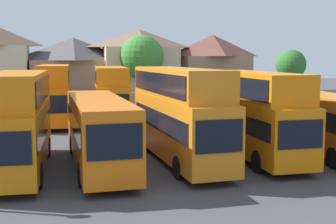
% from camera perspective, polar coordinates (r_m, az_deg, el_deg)
% --- Properties ---
extents(ground, '(140.00, 140.00, 0.00)m').
position_cam_1_polar(ground, '(42.14, -4.69, -0.82)').
color(ground, '#424247').
extents(depot_boundary_wall, '(56.00, 0.50, 1.80)m').
position_cam_1_polar(depot_boundary_wall, '(49.81, -6.06, 1.39)').
color(depot_boundary_wall, gray).
rests_on(depot_boundary_wall, ground).
extents(bus_1, '(2.85, 10.55, 4.89)m').
position_cam_1_polar(bus_1, '(23.40, -18.41, -0.51)').
color(bus_1, orange).
rests_on(bus_1, ground).
extents(bus_2, '(2.87, 11.65, 3.55)m').
position_cam_1_polar(bus_2, '(23.51, -8.75, -1.99)').
color(bus_2, orange).
rests_on(bus_2, ground).
extents(bus_3, '(3.00, 11.32, 5.05)m').
position_cam_1_polar(bus_3, '(24.37, 1.33, 0.34)').
color(bus_3, orange).
rests_on(bus_3, ground).
extents(bus_4, '(2.61, 10.11, 4.82)m').
position_cam_1_polar(bus_4, '(25.69, 10.78, 0.27)').
color(bus_4, orange).
rests_on(bus_4, ground).
extents(bus_5, '(3.20, 11.69, 3.52)m').
position_cam_1_polar(bus_5, '(27.88, 18.69, -0.93)').
color(bus_5, orange).
rests_on(bus_5, ground).
extents(bus_6, '(2.78, 10.78, 5.00)m').
position_cam_1_polar(bus_6, '(39.70, -14.12, 2.61)').
color(bus_6, orange).
rests_on(bus_6, ground).
extents(bus_7, '(3.26, 10.97, 4.82)m').
position_cam_1_polar(bus_7, '(39.59, -7.24, 2.61)').
color(bus_7, orange).
rests_on(bus_7, ground).
extents(bus_8, '(3.03, 10.19, 3.26)m').
position_cam_1_polar(bus_8, '(40.24, -0.74, 1.52)').
color(bus_8, orange).
rests_on(bus_8, ground).
extents(bus_9, '(3.17, 11.47, 3.55)m').
position_cam_1_polar(bus_9, '(40.82, 3.88, 1.80)').
color(bus_9, orange).
rests_on(bus_9, ground).
extents(house_terrace_centre, '(10.40, 7.47, 8.02)m').
position_cam_1_polar(house_terrace_centre, '(56.39, -11.77, 5.17)').
color(house_terrace_centre, '#9E7A60').
rests_on(house_terrace_centre, ground).
extents(house_terrace_right, '(9.18, 7.23, 9.06)m').
position_cam_1_polar(house_terrace_right, '(56.02, -3.64, 5.82)').
color(house_terrace_right, '#C6B293').
rests_on(house_terrace_right, ground).
extents(house_terrace_far_right, '(8.80, 6.72, 8.51)m').
position_cam_1_polar(house_terrace_far_right, '(58.74, 5.68, 5.59)').
color(house_terrace_far_right, '#9E7A60').
rests_on(house_terrace_far_right, ground).
extents(tree_left_of_lot, '(3.42, 3.42, 6.54)m').
position_cam_1_polar(tree_left_of_lot, '(53.68, 15.23, 5.69)').
color(tree_left_of_lot, brown).
rests_on(tree_left_of_lot, ground).
extents(tree_right_of_lot, '(5.09, 5.09, 8.24)m').
position_cam_1_polar(tree_right_of_lot, '(52.50, -3.32, 6.92)').
color(tree_right_of_lot, brown).
rests_on(tree_right_of_lot, ground).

